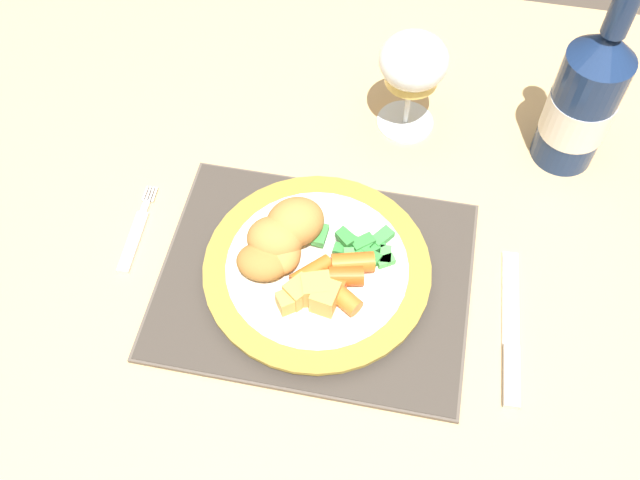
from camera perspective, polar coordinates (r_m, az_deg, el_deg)
The scene contains 12 objects.
ground_plane at distance 1.55m, azimuth -1.48°, elevation -12.95°, with size 6.00×6.00×0.00m, color #4C4238.
dining_table at distance 0.96m, azimuth -2.33°, elevation 0.60°, with size 1.48×0.86×0.74m.
placemat at distance 0.82m, azimuth -0.40°, elevation -3.12°, with size 0.35×0.28×0.01m.
dinner_plate at distance 0.81m, azimuth -0.23°, elevation -2.39°, with size 0.26×0.26×0.02m.
breaded_croquettes at distance 0.80m, azimuth -3.03°, elevation 0.12°, with size 0.10×0.12×0.05m.
green_beans_pile at distance 0.81m, azimuth 3.19°, elevation -0.52°, with size 0.10×0.07×0.02m.
glazed_carrots at distance 0.78m, azimuth 1.56°, elevation -2.92°, with size 0.09×0.08×0.02m.
fork at distance 0.88m, azimuth -14.51°, elevation 0.41°, with size 0.02×0.13×0.01m.
table_knife at distance 0.81m, azimuth 15.02°, elevation -7.71°, with size 0.03×0.19×0.01m.
wine_glass at distance 0.90m, azimuth 7.46°, elevation 13.69°, with size 0.09×0.09×0.14m.
bottle at distance 0.91m, azimuth 20.37°, elevation 10.54°, with size 0.08×0.08×0.28m.
roast_potatoes at distance 0.77m, azimuth -0.70°, elevation -4.33°, with size 0.07×0.05×0.03m.
Camera 1 is at (0.14, -0.51, 1.45)m, focal length 40.00 mm.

